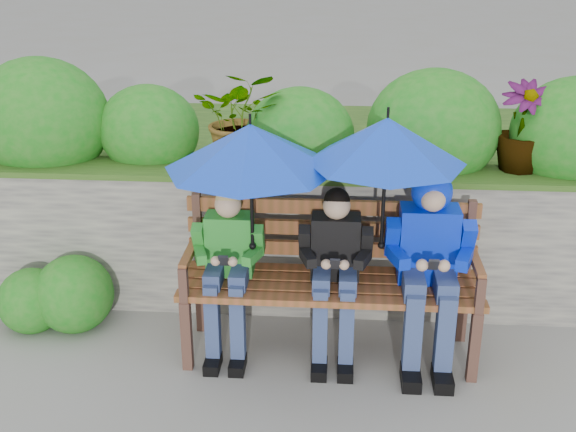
# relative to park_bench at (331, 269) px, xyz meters

# --- Properties ---
(ground) EXTENTS (60.00, 60.00, 0.00)m
(ground) POSITION_rel_park_bench_xyz_m (-0.26, -0.19, -0.56)
(ground) COLOR gray
(ground) RESTS_ON ground
(garden_backdrop) EXTENTS (8.00, 2.88, 1.77)m
(garden_backdrop) POSITION_rel_park_bench_xyz_m (-0.35, 1.41, 0.05)
(garden_backdrop) COLOR #605D59
(garden_backdrop) RESTS_ON ground
(park_bench) EXTENTS (1.86, 0.55, 0.98)m
(park_bench) POSITION_rel_park_bench_xyz_m (0.00, 0.00, 0.00)
(park_bench) COLOR #4A2E25
(park_bench) RESTS_ON ground
(boy_left) EXTENTS (0.44, 0.51, 1.09)m
(boy_left) POSITION_rel_park_bench_xyz_m (-0.64, -0.08, 0.07)
(boy_left) COLOR #308B30
(boy_left) RESTS_ON ground
(boy_middle) EXTENTS (0.45, 0.52, 1.10)m
(boy_middle) POSITION_rel_park_bench_xyz_m (0.03, -0.08, 0.07)
(boy_middle) COLOR black
(boy_middle) RESTS_ON ground
(boy_right) EXTENTS (0.53, 0.65, 1.21)m
(boy_right) POSITION_rel_park_bench_xyz_m (0.59, -0.08, 0.17)
(boy_right) COLOR #0026C5
(boy_right) RESTS_ON ground
(umbrella_left) EXTENTS (1.03, 1.03, 0.85)m
(umbrella_left) POSITION_rel_park_bench_xyz_m (-0.48, -0.10, 0.82)
(umbrella_left) COLOR blue
(umbrella_left) RESTS_ON ground
(umbrella_right) EXTENTS (0.93, 0.93, 0.87)m
(umbrella_right) POSITION_rel_park_bench_xyz_m (0.30, -0.07, 0.87)
(umbrella_right) COLOR blue
(umbrella_right) RESTS_ON ground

